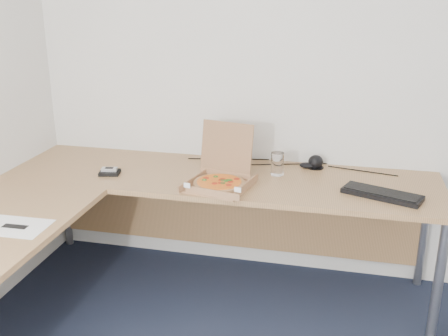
% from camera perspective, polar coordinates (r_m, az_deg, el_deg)
% --- Properties ---
extents(room_shell, '(3.50, 3.50, 2.50)m').
position_cam_1_polar(room_shell, '(1.51, 5.60, -1.35)').
color(room_shell, silver).
rests_on(room_shell, ground).
extents(desk, '(2.50, 2.20, 0.73)m').
position_cam_1_polar(desk, '(2.79, -8.95, -3.75)').
color(desk, '#AA7C4C').
rests_on(desk, ground).
extents(pizza_box, '(0.31, 0.36, 0.32)m').
position_cam_1_polar(pizza_box, '(2.89, -0.44, -1.27)').
color(pizza_box, '#AA774E').
rests_on(pizza_box, desk).
extents(drinking_glass, '(0.08, 0.08, 0.13)m').
position_cam_1_polar(drinking_glass, '(3.07, 5.79, 0.46)').
color(drinking_glass, silver).
rests_on(drinking_glass, desk).
extents(keyboard, '(0.43, 0.28, 0.03)m').
position_cam_1_polar(keyboard, '(2.88, 16.69, -2.73)').
color(keyboard, black).
rests_on(keyboard, desk).
extents(mouse, '(0.11, 0.09, 0.03)m').
position_cam_1_polar(mouse, '(3.22, 8.99, 0.28)').
color(mouse, black).
rests_on(mouse, desk).
extents(wallet, '(0.13, 0.12, 0.02)m').
position_cam_1_polar(wallet, '(3.16, -12.24, -0.49)').
color(wallet, black).
rests_on(wallet, desk).
extents(phone, '(0.10, 0.06, 0.02)m').
position_cam_1_polar(phone, '(3.15, -12.28, -0.14)').
color(phone, '#B2B5BA').
rests_on(phone, wallet).
extents(paper_sheet, '(0.30, 0.22, 0.00)m').
position_cam_1_polar(paper_sheet, '(2.61, -21.64, -5.90)').
color(paper_sheet, white).
rests_on(paper_sheet, desk).
extents(dome_speaker, '(0.10, 0.10, 0.09)m').
position_cam_1_polar(dome_speaker, '(3.23, 9.88, 0.75)').
color(dome_speaker, black).
rests_on(dome_speaker, desk).
extents(cable_bundle, '(0.62, 0.13, 0.01)m').
position_cam_1_polar(cable_bundle, '(3.27, 6.59, 0.42)').
color(cable_bundle, black).
rests_on(cable_bundle, desk).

